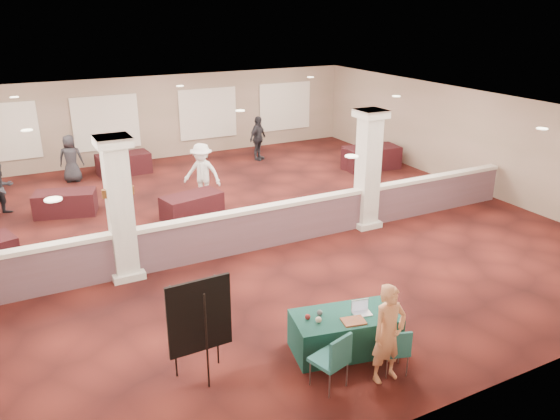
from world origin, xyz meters
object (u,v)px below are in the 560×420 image
easel_board (200,317)px  far_table_back_right (368,156)px  far_table_back_left (66,203)px  far_table_back_center (124,164)px  attendee_c (258,138)px  conf_chair_main (396,348)px  conf_chair_side (334,357)px  woman (389,334)px  attendee_b (202,173)px  near_table (345,332)px  far_table_front_right (371,158)px  far_table_front_center (192,206)px  attendee_a (1,189)px  attendee_d (71,158)px

easel_board → far_table_back_right: (9.70, 8.85, -0.73)m
easel_board → far_table_back_left: (-0.98, 8.85, -0.79)m
far_table_back_center → attendee_c: 5.13m
conf_chair_main → conf_chair_side: size_ratio=0.85×
conf_chair_side → woman: bearing=-26.9°
easel_board → attendee_b: (2.91, 8.01, -0.21)m
woman → far_table_back_left: bearing=108.5°
near_table → far_table_front_right: far_table_front_right is taller
far_table_front_center → attendee_a: attendee_a is taller
woman → attendee_c: 13.60m
near_table → far_table_front_right: bearing=63.2°
near_table → attendee_c: attendee_c is taller
conf_chair_main → attendee_d: size_ratio=0.52×
conf_chair_main → conf_chair_side: bearing=-170.6°
attendee_b → attendee_d: (-3.26, 4.02, -0.11)m
attendee_b → far_table_back_left: bearing=-148.7°
near_table → attendee_b: attendee_b is taller
attendee_d → attendee_b: bearing=143.8°
near_table → attendee_d: (-2.83, 12.46, 0.46)m
far_table_back_right → conf_chair_main: bearing=-123.9°
easel_board → far_table_front_center: bearing=71.2°
easel_board → woman: (2.64, -1.39, -0.29)m
conf_chair_side → attendee_b: 9.31m
attendee_a → attendee_b: 5.71m
conf_chair_side → woman: size_ratio=0.59×
far_table_back_right → attendee_b: bearing=-173.0°
conf_chair_main → near_table: bearing=128.2°
near_table → far_table_front_center: bearing=103.9°
near_table → far_table_front_center: size_ratio=1.09×
attendee_a → near_table: bearing=-100.2°
far_table_back_right → near_table: bearing=-127.9°
far_table_front_right → attendee_c: size_ratio=1.18×
attendee_a → attendee_d: size_ratio=0.96×
far_table_front_center → attendee_c: bearing=47.6°
conf_chair_side → attendee_a: 11.69m
far_table_back_left → far_table_back_right: size_ratio=0.85×
attendee_b → far_table_back_right: bearing=50.4°
near_table → conf_chair_main: 1.02m
conf_chair_main → woman: size_ratio=0.50×
attendee_b → attendee_c: size_ratio=1.08×
attendee_a → attendee_c: 9.27m
attendee_d → woman: bearing=117.3°
near_table → attendee_a: size_ratio=1.17×
near_table → woman: bearing=-68.9°
far_table_front_right → far_table_front_center: bearing=-167.2°
conf_chair_main → far_table_back_left: bearing=127.7°
far_table_front_right → easel_board: bearing=-138.3°
far_table_back_right → attendee_d: 10.55m
near_table → far_table_front_right: (7.22, 9.07, 0.06)m
far_table_front_center → woman: bearing=-86.9°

